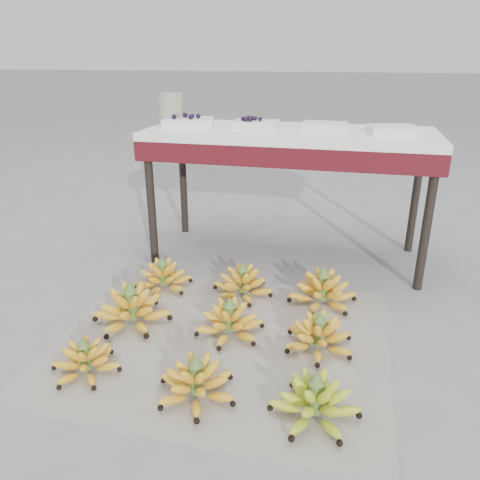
% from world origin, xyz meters
% --- Properties ---
extents(ground, '(60.00, 60.00, 0.00)m').
position_xyz_m(ground, '(0.00, 0.00, 0.00)').
color(ground, slate).
rests_on(ground, ground).
extents(newspaper_mat, '(1.26, 1.06, 0.01)m').
position_xyz_m(newspaper_mat, '(-0.04, 0.07, 0.00)').
color(newspaper_mat, silver).
rests_on(newspaper_mat, ground).
extents(bunch_front_left, '(0.27, 0.27, 0.14)m').
position_xyz_m(bunch_front_left, '(-0.44, -0.23, 0.05)').
color(bunch_front_left, gold).
rests_on(bunch_front_left, newspaper_mat).
extents(bunch_front_center, '(0.33, 0.33, 0.16)m').
position_xyz_m(bunch_front_center, '(-0.03, -0.26, 0.06)').
color(bunch_front_center, gold).
rests_on(bunch_front_center, newspaper_mat).
extents(bunch_front_right, '(0.28, 0.28, 0.17)m').
position_xyz_m(bunch_front_right, '(0.35, -0.26, 0.06)').
color(bunch_front_right, '#90AC25').
rests_on(bunch_front_right, newspaper_mat).
extents(bunch_mid_left, '(0.36, 0.36, 0.19)m').
position_xyz_m(bunch_mid_left, '(-0.43, 0.10, 0.07)').
color(bunch_mid_left, gold).
rests_on(bunch_mid_left, newspaper_mat).
extents(bunch_mid_center, '(0.28, 0.28, 0.16)m').
position_xyz_m(bunch_mid_center, '(-0.02, 0.12, 0.06)').
color(bunch_mid_center, gold).
rests_on(bunch_mid_center, newspaper_mat).
extents(bunch_mid_right, '(0.32, 0.32, 0.16)m').
position_xyz_m(bunch_mid_right, '(0.33, 0.10, 0.06)').
color(bunch_mid_right, gold).
rests_on(bunch_mid_right, newspaper_mat).
extents(bunch_back_left, '(0.32, 0.32, 0.16)m').
position_xyz_m(bunch_back_left, '(-0.42, 0.42, 0.06)').
color(bunch_back_left, gold).
rests_on(bunch_back_left, newspaper_mat).
extents(bunch_back_center, '(0.35, 0.35, 0.16)m').
position_xyz_m(bunch_back_center, '(-0.04, 0.44, 0.06)').
color(bunch_back_center, gold).
rests_on(bunch_back_center, newspaper_mat).
extents(bunch_back_right, '(0.33, 0.33, 0.18)m').
position_xyz_m(bunch_back_right, '(0.32, 0.45, 0.07)').
color(bunch_back_right, gold).
rests_on(bunch_back_right, newspaper_mat).
extents(vendor_table, '(1.42, 0.57, 0.68)m').
position_xyz_m(vendor_table, '(0.08, 0.94, 0.60)').
color(vendor_table, black).
rests_on(vendor_table, ground).
extents(tray_far_left, '(0.29, 0.24, 0.07)m').
position_xyz_m(tray_far_left, '(-0.45, 0.94, 0.71)').
color(tray_far_left, silver).
rests_on(tray_far_left, vendor_table).
extents(tray_left, '(0.23, 0.17, 0.06)m').
position_xyz_m(tray_left, '(-0.10, 0.96, 0.70)').
color(tray_left, silver).
rests_on(tray_left, vendor_table).
extents(tray_right, '(0.22, 0.16, 0.04)m').
position_xyz_m(tray_right, '(0.25, 0.98, 0.70)').
color(tray_right, silver).
rests_on(tray_right, vendor_table).
extents(tray_far_right, '(0.25, 0.20, 0.04)m').
position_xyz_m(tray_far_right, '(0.57, 0.94, 0.70)').
color(tray_far_right, silver).
rests_on(tray_far_right, vendor_table).
extents(glass_jar, '(0.14, 0.14, 0.16)m').
position_xyz_m(glass_jar, '(-0.55, 0.97, 0.76)').
color(glass_jar, beige).
rests_on(glass_jar, vendor_table).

